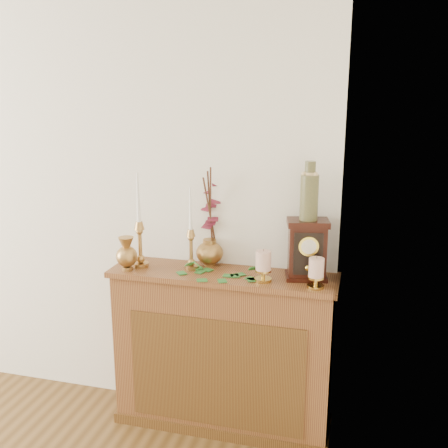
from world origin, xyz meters
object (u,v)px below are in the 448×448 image
(candlestick_center, at_px, (191,243))
(ginger_jar, at_px, (211,220))
(bud_vase, at_px, (127,254))
(mantel_clock, at_px, (307,250))
(candlestick_left, at_px, (140,237))
(ceramic_vase, at_px, (309,194))

(candlestick_center, height_order, ginger_jar, ginger_jar)
(bud_vase, relative_size, ginger_jar, 0.33)
(candlestick_center, bearing_deg, bud_vase, -161.04)
(bud_vase, bearing_deg, mantel_clock, 7.41)
(candlestick_left, bearing_deg, ginger_jar, 24.46)
(bud_vase, bearing_deg, ginger_jar, 30.75)
(bud_vase, bearing_deg, candlestick_center, 18.96)
(candlestick_center, xyz_separation_m, ginger_jar, (0.08, 0.13, 0.10))
(ginger_jar, bearing_deg, candlestick_center, -120.86)
(bud_vase, height_order, ceramic_vase, ceramic_vase)
(mantel_clock, bearing_deg, candlestick_center, 168.99)
(ceramic_vase, bearing_deg, bud_vase, -172.42)
(ginger_jar, bearing_deg, ceramic_vase, -11.84)
(ginger_jar, relative_size, mantel_clock, 1.78)
(candlestick_left, xyz_separation_m, mantel_clock, (0.91, 0.05, -0.02))
(bud_vase, xyz_separation_m, mantel_clock, (0.96, 0.12, 0.06))
(candlestick_center, bearing_deg, mantel_clock, 1.00)
(candlestick_center, relative_size, mantel_clock, 1.45)
(candlestick_left, distance_m, mantel_clock, 0.92)
(candlestick_left, relative_size, candlestick_center, 1.15)
(candlestick_center, relative_size, ginger_jar, 0.81)
(candlestick_left, relative_size, ginger_jar, 0.94)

